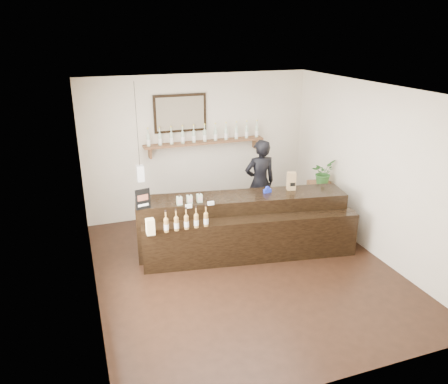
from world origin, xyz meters
TOP-DOWN VIEW (x-y plane):
  - ground at (0.00, 0.00)m, footprint 5.00×5.00m
  - room_shell at (0.00, 0.00)m, footprint 5.00×5.00m
  - back_wall_decor at (-0.15, 2.37)m, footprint 2.66×0.96m
  - counter at (0.22, 0.57)m, footprint 3.56×1.49m
  - promo_sign at (-1.42, 0.66)m, footprint 0.23×0.07m
  - paper_bag at (1.13, 0.68)m, footprint 0.16×0.14m
  - tape_dispenser at (0.68, 0.68)m, footprint 0.14×0.08m
  - side_cabinet at (2.00, 1.08)m, footprint 0.54×0.66m
  - potted_plant at (2.00, 1.08)m, footprint 0.56×0.54m
  - shopkeeper at (0.93, 1.55)m, footprint 0.70×0.47m

SIDE VIEW (x-z plane):
  - ground at x=0.00m, z-range 0.00..0.00m
  - side_cabinet at x=2.00m, z-range 0.00..0.83m
  - counter at x=0.22m, z-range -0.11..1.03m
  - shopkeeper at x=0.93m, z-range 0.00..1.90m
  - tape_dispenser at x=0.68m, z-range 0.97..1.08m
  - potted_plant at x=2.00m, z-range 0.83..1.30m
  - paper_bag at x=1.13m, z-range 0.98..1.29m
  - promo_sign at x=-1.42m, z-range 0.98..1.30m
  - room_shell at x=0.00m, z-range -0.80..4.20m
  - back_wall_decor at x=-0.15m, z-range 0.91..2.60m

